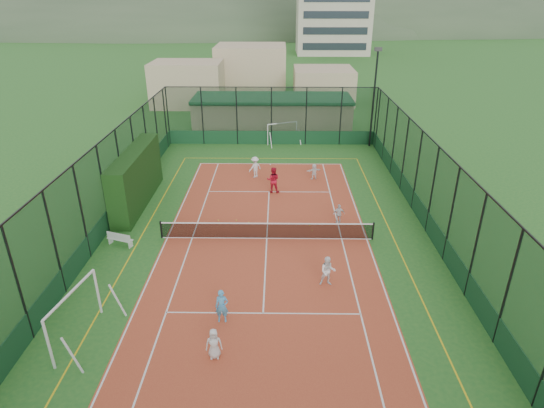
{
  "coord_description": "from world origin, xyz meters",
  "views": [
    {
      "loc": [
        0.59,
        -21.78,
        12.36
      ],
      "look_at": [
        0.26,
        1.93,
        1.2
      ],
      "focal_mm": 30.0,
      "sensor_mm": 36.0,
      "label": 1
    }
  ],
  "objects": [
    {
      "name": "ground",
      "position": [
        0.0,
        0.0,
        0.0
      ],
      "size": [
        300.0,
        300.0,
        0.0
      ],
      "primitive_type": "plane",
      "color": "#216125",
      "rests_on": "ground"
    },
    {
      "name": "hedge_left",
      "position": [
        -8.3,
        4.59,
        1.72
      ],
      "size": [
        1.18,
        7.85,
        3.43
      ],
      "primitive_type": "cube",
      "color": "black",
      "rests_on": "ground"
    },
    {
      "name": "child_near_left",
      "position": [
        -1.72,
        -8.94,
        0.64
      ],
      "size": [
        0.65,
        0.46,
        1.25
      ],
      "primitive_type": "imported",
      "rotation": [
        0.0,
        0.0,
        0.1
      ],
      "color": "silver",
      "rests_on": "court_slab"
    },
    {
      "name": "white_bench",
      "position": [
        -7.8,
        -0.82,
        0.41
      ],
      "size": [
        1.51,
        0.86,
        0.82
      ],
      "primitive_type": null,
      "rotation": [
        0.0,
        0.0,
        -0.34
      ],
      "color": "white",
      "rests_on": "ground"
    },
    {
      "name": "child_near_right",
      "position": [
        2.9,
        -4.28,
        0.74
      ],
      "size": [
        0.71,
        0.55,
        1.46
      ],
      "primitive_type": "imported",
      "rotation": [
        0.0,
        0.0,
        0.0
      ],
      "color": "white",
      "rests_on": "court_slab"
    },
    {
      "name": "tennis_balls",
      "position": [
        -0.62,
        1.68,
        0.04
      ],
      "size": [
        5.55,
        1.25,
        0.07
      ],
      "color": "#CCE033",
      "rests_on": "court_slab"
    },
    {
      "name": "futsal_goal_far",
      "position": [
        0.96,
        17.24,
        0.92
      ],
      "size": [
        2.96,
        1.87,
        1.84
      ],
      "primitive_type": null,
      "rotation": [
        0.0,
        0.0,
        0.4
      ],
      "color": "white",
      "rests_on": "ground"
    },
    {
      "name": "child_far_left",
      "position": [
        -1.07,
        9.05,
        0.79
      ],
      "size": [
        1.15,
        1.08,
        1.56
      ],
      "primitive_type": "imported",
      "rotation": [
        0.0,
        0.0,
        3.8
      ],
      "color": "silver",
      "rests_on": "court_slab"
    },
    {
      "name": "clubhouse",
      "position": [
        0.0,
        22.0,
        1.57
      ],
      "size": [
        15.2,
        7.2,
        3.15
      ],
      "primitive_type": null,
      "color": "tan",
      "rests_on": "ground"
    },
    {
      "name": "perimeter_fence",
      "position": [
        0.0,
        0.0,
        2.5
      ],
      "size": [
        18.12,
        34.12,
        5.0
      ],
      "primitive_type": null,
      "color": "black",
      "rests_on": "ground"
    },
    {
      "name": "floodlight_ne",
      "position": [
        8.6,
        16.6,
        4.12
      ],
      "size": [
        0.6,
        0.26,
        8.25
      ],
      "primitive_type": null,
      "color": "black",
      "rests_on": "ground"
    },
    {
      "name": "child_near_mid",
      "position": [
        -1.66,
        -6.9,
        0.75
      ],
      "size": [
        0.55,
        0.37,
        1.48
      ],
      "primitive_type": "imported",
      "rotation": [
        0.0,
        0.0,
        0.02
      ],
      "color": "#4A9FD3",
      "rests_on": "court_slab"
    },
    {
      "name": "child_far_back",
      "position": [
        3.19,
        8.78,
        0.58
      ],
      "size": [
        1.12,
        0.63,
        1.15
      ],
      "primitive_type": "imported",
      "rotation": [
        0.0,
        0.0,
        3.43
      ],
      "color": "white",
      "rests_on": "court_slab"
    },
    {
      "name": "distant_hills",
      "position": [
        0.0,
        150.0,
        0.0
      ],
      "size": [
        200.0,
        60.0,
        24.0
      ],
      "primitive_type": null,
      "color": "#384C33",
      "rests_on": "ground"
    },
    {
      "name": "tennis_net",
      "position": [
        0.0,
        0.0,
        0.53
      ],
      "size": [
        11.67,
        0.12,
        1.06
      ],
      "primitive_type": null,
      "color": "black",
      "rests_on": "ground"
    },
    {
      "name": "child_far_right",
      "position": [
        4.15,
        1.89,
        0.61
      ],
      "size": [
        0.73,
        0.36,
        1.2
      ],
      "primitive_type": "imported",
      "rotation": [
        0.0,
        0.0,
        3.25
      ],
      "color": "silver",
      "rests_on": "court_slab"
    },
    {
      "name": "coach",
      "position": [
        0.27,
        6.37,
        0.9
      ],
      "size": [
        0.91,
        0.74,
        1.77
      ],
      "primitive_type": "imported",
      "rotation": [
        0.0,
        0.0,
        3.06
      ],
      "color": "#B8132A",
      "rests_on": "court_slab"
    },
    {
      "name": "futsal_goal_near",
      "position": [
        -7.15,
        -7.99,
        1.07
      ],
      "size": [
        3.42,
        1.54,
        2.13
      ],
      "primitive_type": null,
      "rotation": [
        0.0,
        0.0,
        1.39
      ],
      "color": "white",
      "rests_on": "ground"
    },
    {
      "name": "court_slab",
      "position": [
        0.0,
        0.0,
        0.01
      ],
      "size": [
        11.17,
        23.97,
        0.01
      ],
      "primitive_type": "cube",
      "color": "#A33724",
      "rests_on": "ground"
    }
  ]
}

